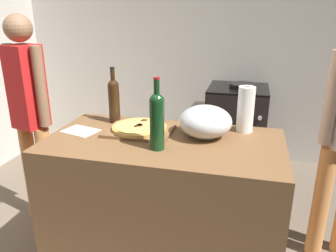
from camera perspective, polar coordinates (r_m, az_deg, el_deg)
The scene contains 12 objects.
ground_plane at distance 2.88m, azimuth 1.06°, elevation -15.32°, with size 4.72×3.33×0.02m, color #6B5B4C.
kitchen_wall_rear at distance 3.77m, azimuth 6.22°, elevation 14.31°, with size 4.72×0.10×2.60m, color beige.
counter at distance 2.15m, azimuth -0.67°, elevation -13.74°, with size 1.38×0.72×0.91m, color brown.
cutting_board at distance 2.06m, azimuth -4.88°, elevation -0.74°, with size 0.40×0.32×0.02m, color brown.
pizza at distance 2.05m, azimuth -4.89°, elevation -0.20°, with size 0.34×0.34×0.03m.
mixing_bowl at distance 1.96m, azimuth 6.41°, elevation 0.77°, with size 0.31×0.31×0.19m.
paper_towel_roll at distance 2.08m, azimuth 13.16°, elevation 2.79°, with size 0.10×0.10×0.29m.
wine_bottle_green at distance 1.75m, azimuth -1.90°, elevation 1.28°, with size 0.08×0.08×0.39m.
wine_bottle_clear at distance 2.22m, azimuth -9.25°, elevation 4.63°, with size 0.07×0.07×0.37m.
recipe_sheet at distance 2.14m, azimuth -14.72°, elevation -0.80°, with size 0.21×0.15×0.00m, color white.
stove at distance 3.53m, azimuth 11.51°, elevation -0.50°, with size 0.59×0.59×0.93m.
person_in_stripes at distance 2.66m, azimuth -22.56°, elevation 2.36°, with size 0.36×0.25×1.61m.
Camera 1 is at (0.53, -0.94, 1.63)m, focal length 35.58 mm.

